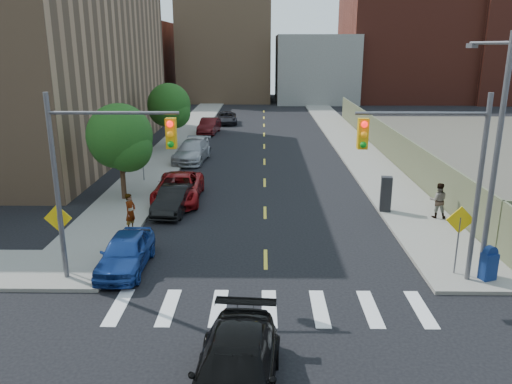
{
  "coord_description": "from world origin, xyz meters",
  "views": [
    {
      "loc": [
        -0.14,
        -11.02,
        8.52
      ],
      "look_at": [
        -0.44,
        11.08,
        2.0
      ],
      "focal_mm": 35.0,
      "sensor_mm": 36.0,
      "label": 1
    }
  ],
  "objects_px": {
    "parked_car_silver": "(192,151)",
    "pedestrian_east": "(438,200)",
    "parked_car_black": "(174,200)",
    "parked_car_white": "(198,144)",
    "black_sedan": "(235,373)",
    "parked_car_red": "(178,188)",
    "mailbox": "(489,263)",
    "pedestrian_west": "(130,212)",
    "payphone": "(386,194)",
    "parked_car_grey": "(227,118)",
    "parked_car_maroon": "(209,126)",
    "parked_car_blue": "(126,252)"
  },
  "relations": [
    {
      "from": "parked_car_silver",
      "to": "pedestrian_east",
      "type": "height_order",
      "value": "pedestrian_east"
    },
    {
      "from": "parked_car_black",
      "to": "parked_car_white",
      "type": "height_order",
      "value": "parked_car_black"
    },
    {
      "from": "black_sedan",
      "to": "pedestrian_east",
      "type": "xyz_separation_m",
      "value": [
        9.48,
        13.45,
        0.29
      ]
    },
    {
      "from": "parked_car_black",
      "to": "parked_car_red",
      "type": "bearing_deg",
      "value": 98.27
    },
    {
      "from": "parked_car_red",
      "to": "parked_car_silver",
      "type": "height_order",
      "value": "parked_car_silver"
    },
    {
      "from": "parked_car_white",
      "to": "mailbox",
      "type": "height_order",
      "value": "mailbox"
    },
    {
      "from": "parked_car_white",
      "to": "pedestrian_east",
      "type": "bearing_deg",
      "value": -49.58
    },
    {
      "from": "mailbox",
      "to": "pedestrian_west",
      "type": "xyz_separation_m",
      "value": [
        -14.54,
        4.93,
        0.25
      ]
    },
    {
      "from": "pedestrian_west",
      "to": "black_sedan",
      "type": "bearing_deg",
      "value": -133.82
    },
    {
      "from": "black_sedan",
      "to": "parked_car_black",
      "type": "bearing_deg",
      "value": 109.82
    },
    {
      "from": "parked_car_silver",
      "to": "payphone",
      "type": "xyz_separation_m",
      "value": [
        11.8,
        -12.13,
        0.29
      ]
    },
    {
      "from": "parked_car_black",
      "to": "parked_car_white",
      "type": "distance_m",
      "value": 15.91
    },
    {
      "from": "payphone",
      "to": "parked_car_grey",
      "type": "bearing_deg",
      "value": 116.56
    },
    {
      "from": "mailbox",
      "to": "payphone",
      "type": "xyz_separation_m",
      "value": [
        -1.94,
        7.95,
        0.29
      ]
    },
    {
      "from": "pedestrian_west",
      "to": "pedestrian_east",
      "type": "relative_size",
      "value": 0.99
    },
    {
      "from": "parked_car_red",
      "to": "parked_car_maroon",
      "type": "relative_size",
      "value": 1.19
    },
    {
      "from": "mailbox",
      "to": "pedestrian_west",
      "type": "height_order",
      "value": "pedestrian_west"
    },
    {
      "from": "parked_car_silver",
      "to": "parked_car_grey",
      "type": "height_order",
      "value": "parked_car_silver"
    },
    {
      "from": "pedestrian_west",
      "to": "parked_car_red",
      "type": "bearing_deg",
      "value": 5.08
    },
    {
      "from": "parked_car_red",
      "to": "parked_car_silver",
      "type": "relative_size",
      "value": 1.01
    },
    {
      "from": "parked_car_white",
      "to": "black_sedan",
      "type": "relative_size",
      "value": 0.72
    },
    {
      "from": "parked_car_white",
      "to": "parked_car_maroon",
      "type": "relative_size",
      "value": 0.8
    },
    {
      "from": "parked_car_maroon",
      "to": "pedestrian_west",
      "type": "distance_m",
      "value": 27.67
    },
    {
      "from": "parked_car_silver",
      "to": "pedestrian_west",
      "type": "relative_size",
      "value": 3.04
    },
    {
      "from": "payphone",
      "to": "parked_car_red",
      "type": "bearing_deg",
      "value": 177.54
    },
    {
      "from": "parked_car_red",
      "to": "pedestrian_east",
      "type": "distance_m",
      "value": 13.93
    },
    {
      "from": "parked_car_black",
      "to": "black_sedan",
      "type": "bearing_deg",
      "value": -68.79
    },
    {
      "from": "parked_car_red",
      "to": "mailbox",
      "type": "height_order",
      "value": "parked_car_red"
    },
    {
      "from": "parked_car_maroon",
      "to": "pedestrian_east",
      "type": "distance_m",
      "value": 29.3
    },
    {
      "from": "parked_car_silver",
      "to": "parked_car_red",
      "type": "bearing_deg",
      "value": -81.2
    },
    {
      "from": "parked_car_red",
      "to": "parked_car_maroon",
      "type": "distance_m",
      "value": 22.59
    },
    {
      "from": "parked_car_blue",
      "to": "mailbox",
      "type": "height_order",
      "value": "mailbox"
    },
    {
      "from": "payphone",
      "to": "pedestrian_west",
      "type": "height_order",
      "value": "payphone"
    },
    {
      "from": "parked_car_red",
      "to": "black_sedan",
      "type": "height_order",
      "value": "parked_car_red"
    },
    {
      "from": "parked_car_white",
      "to": "parked_car_grey",
      "type": "relative_size",
      "value": 0.77
    },
    {
      "from": "parked_car_black",
      "to": "pedestrian_east",
      "type": "distance_m",
      "value": 13.55
    },
    {
      "from": "mailbox",
      "to": "black_sedan",
      "type": "bearing_deg",
      "value": -165.53
    },
    {
      "from": "parked_car_black",
      "to": "parked_car_grey",
      "type": "height_order",
      "value": "parked_car_black"
    },
    {
      "from": "parked_car_blue",
      "to": "parked_car_grey",
      "type": "xyz_separation_m",
      "value": [
        1.3,
        38.1,
        -0.05
      ]
    },
    {
      "from": "parked_car_grey",
      "to": "parked_car_black",
      "type": "bearing_deg",
      "value": -95.67
    },
    {
      "from": "parked_car_grey",
      "to": "mailbox",
      "type": "distance_m",
      "value": 41.03
    },
    {
      "from": "parked_car_red",
      "to": "parked_car_grey",
      "type": "bearing_deg",
      "value": 86.89
    },
    {
      "from": "pedestrian_west",
      "to": "parked_car_maroon",
      "type": "bearing_deg",
      "value": 18.83
    },
    {
      "from": "payphone",
      "to": "pedestrian_east",
      "type": "height_order",
      "value": "payphone"
    },
    {
      "from": "parked_car_black",
      "to": "payphone",
      "type": "height_order",
      "value": "payphone"
    },
    {
      "from": "parked_car_maroon",
      "to": "mailbox",
      "type": "xyz_separation_m",
      "value": [
        13.74,
        -32.59,
        0.03
      ]
    },
    {
      "from": "parked_car_white",
      "to": "payphone",
      "type": "height_order",
      "value": "payphone"
    },
    {
      "from": "pedestrian_east",
      "to": "parked_car_red",
      "type": "bearing_deg",
      "value": -0.83
    },
    {
      "from": "pedestrian_west",
      "to": "mailbox",
      "type": "bearing_deg",
      "value": -88.25
    },
    {
      "from": "parked_car_grey",
      "to": "pedestrian_east",
      "type": "xyz_separation_m",
      "value": [
        12.88,
        -32.15,
        0.38
      ]
    }
  ]
}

